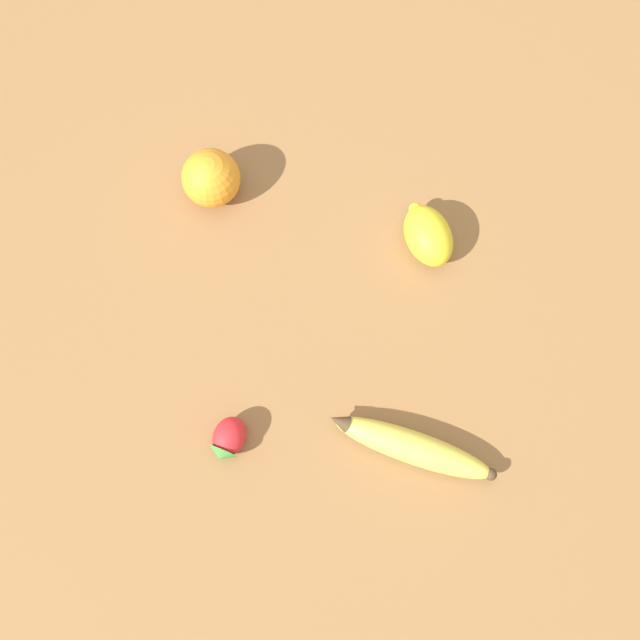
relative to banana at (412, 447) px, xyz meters
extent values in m
plane|color=olive|center=(-0.18, 0.04, -0.02)|extent=(3.00, 3.00, 0.00)
ellipsoid|color=#DBCC4C|center=(0.00, 0.00, 0.00)|extent=(0.16, 0.16, 0.04)
cone|color=#47331E|center=(-0.06, -0.06, 0.01)|extent=(0.03, 0.03, 0.03)
sphere|color=#47331E|center=(0.06, 0.07, 0.00)|extent=(0.01, 0.01, 0.01)
sphere|color=orange|center=(-0.40, -0.08, 0.02)|extent=(0.07, 0.07, 0.07)
ellipsoid|color=red|center=(-0.10, -0.18, 0.00)|extent=(0.06, 0.06, 0.04)
cone|color=#3D8438|center=(-0.08, -0.20, 0.00)|extent=(0.03, 0.03, 0.04)
ellipsoid|color=yellow|center=(-0.22, 0.13, 0.01)|extent=(0.08, 0.06, 0.06)
sphere|color=yellow|center=(-0.26, 0.14, 0.01)|extent=(0.02, 0.02, 0.02)
camera|label=1|loc=(0.05, -0.14, 0.86)|focal=42.00mm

